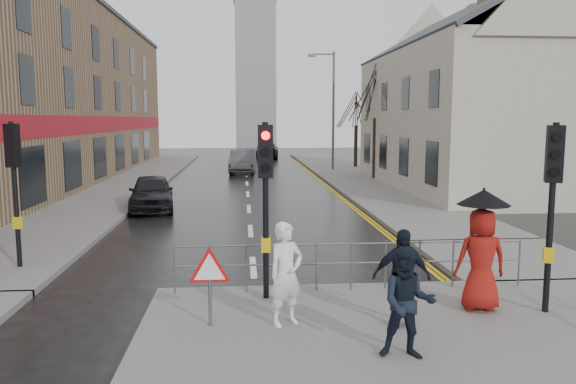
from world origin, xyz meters
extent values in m
plane|color=black|center=(0.00, 0.00, 0.00)|extent=(120.00, 120.00, 0.00)
cube|color=#605E5B|center=(3.00, -3.50, 0.07)|extent=(10.00, 9.00, 0.14)
cube|color=#605E5B|center=(-6.50, 23.00, 0.07)|extent=(4.00, 44.00, 0.14)
cube|color=#605E5B|center=(6.50, 25.00, 0.07)|extent=(4.00, 40.00, 0.14)
cube|color=#605E5B|center=(6.50, 3.00, 0.07)|extent=(4.00, 4.20, 0.14)
cube|color=#8E7052|center=(-12.00, 22.00, 5.00)|extent=(8.00, 42.00, 10.00)
cube|color=beige|center=(12.00, 18.00, 3.50)|extent=(9.00, 16.00, 7.00)
cube|color=#8E7052|center=(13.20, 22.00, 9.20)|extent=(0.70, 0.90, 1.80)
cube|color=gray|center=(1.50, 62.00, 9.00)|extent=(5.00, 5.00, 18.00)
cylinder|color=black|center=(0.20, 0.20, 1.84)|extent=(0.11, 0.11, 3.40)
cube|color=black|center=(0.20, 0.20, 2.99)|extent=(0.28, 0.22, 1.00)
cylinder|color=#FF0C07|center=(0.20, 0.06, 3.29)|extent=(0.16, 0.04, 0.16)
cylinder|color=black|center=(0.20, 0.06, 2.99)|extent=(0.16, 0.04, 0.16)
cylinder|color=black|center=(0.20, 0.06, 2.69)|extent=(0.16, 0.04, 0.16)
cube|color=gold|center=(0.20, 0.20, 1.19)|extent=(0.18, 0.14, 0.28)
cylinder|color=black|center=(5.20, -1.00, 1.84)|extent=(0.11, 0.11, 3.40)
cube|color=black|center=(5.20, -1.00, 2.99)|extent=(0.34, 0.30, 1.00)
cylinder|color=black|center=(5.15, -1.13, 3.29)|extent=(0.16, 0.09, 0.16)
cylinder|color=black|center=(5.15, -1.13, 2.99)|extent=(0.16, 0.09, 0.16)
cylinder|color=black|center=(5.15, -1.13, 2.69)|extent=(0.16, 0.09, 0.16)
cube|color=gold|center=(5.20, -1.00, 1.19)|extent=(0.22, 0.19, 0.28)
cylinder|color=black|center=(-5.50, 3.00, 1.84)|extent=(0.11, 0.11, 3.40)
cube|color=black|center=(-5.50, 3.00, 2.99)|extent=(0.34, 0.30, 1.00)
cylinder|color=black|center=(-5.45, 3.13, 3.29)|extent=(0.16, 0.09, 0.16)
cylinder|color=black|center=(-5.45, 3.13, 2.99)|extent=(0.16, 0.09, 0.16)
cylinder|color=black|center=(-5.45, 3.13, 2.69)|extent=(0.16, 0.09, 0.16)
cube|color=gold|center=(-5.50, 3.00, 1.19)|extent=(0.22, 0.19, 0.28)
cylinder|color=#595B5E|center=(-1.60, 0.60, 0.64)|extent=(0.04, 0.04, 1.00)
cylinder|color=#595B5E|center=(5.50, 0.60, 0.64)|extent=(0.04, 0.04, 1.00)
cylinder|color=#595B5E|center=(1.95, 0.60, 1.09)|extent=(7.10, 0.04, 0.04)
cylinder|color=#595B5E|center=(1.95, 0.60, 0.69)|extent=(7.10, 0.04, 0.04)
cylinder|color=#595B5E|center=(-0.80, -1.20, 0.56)|extent=(0.06, 0.06, 0.85)
cylinder|color=red|center=(-0.80, -1.20, 1.09)|extent=(0.80, 0.03, 0.80)
cylinder|color=white|center=(-0.80, -1.22, 1.09)|extent=(0.60, 0.03, 0.60)
cylinder|color=#595B5E|center=(6.00, 28.00, 4.14)|extent=(0.16, 0.16, 8.00)
cylinder|color=#595B5E|center=(5.30, 28.00, 7.94)|extent=(1.40, 0.10, 0.10)
cube|color=#595B5E|center=(4.50, 28.00, 7.84)|extent=(0.50, 0.25, 0.18)
cylinder|color=black|center=(7.50, 22.00, 1.89)|extent=(0.26, 0.26, 3.50)
cylinder|color=black|center=(8.00, 30.00, 1.64)|extent=(0.26, 0.26, 3.00)
imported|color=white|center=(0.48, -1.26, 1.02)|extent=(0.76, 0.68, 1.76)
imported|color=black|center=(2.13, -2.74, 0.96)|extent=(0.91, 0.77, 1.65)
imported|color=maroon|center=(4.05, -0.79, 1.08)|extent=(0.95, 0.65, 1.87)
cylinder|color=black|center=(4.05, -0.79, 1.18)|extent=(0.02, 0.02, 2.07)
cone|color=black|center=(4.05, -0.79, 2.21)|extent=(0.96, 0.96, 0.28)
imported|color=black|center=(2.40, -1.45, 0.97)|extent=(0.99, 0.47, 1.65)
imported|color=black|center=(-3.84, 12.00, 0.70)|extent=(2.18, 4.31, 1.41)
imported|color=#46474B|center=(-0.22, 27.35, 0.77)|extent=(1.85, 4.72, 1.53)
imported|color=black|center=(2.04, 41.09, 0.72)|extent=(2.29, 5.04, 1.43)
camera|label=1|loc=(-0.23, -10.37, 3.60)|focal=35.00mm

